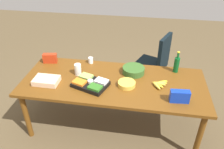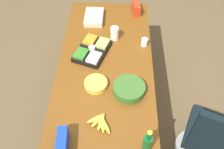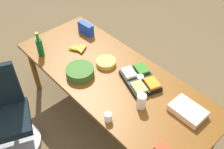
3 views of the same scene
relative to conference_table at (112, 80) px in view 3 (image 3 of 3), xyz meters
The scene contains 12 objects.
ground_plane 0.71m from the conference_table, ahead, with size 10.00×10.00×0.00m, color brown.
conference_table is the anchor object (origin of this frame).
office_chair 1.22m from the conference_table, 62.54° to the left, with size 0.63×0.63×1.04m.
banana_bunch 0.60m from the conference_table, ahead, with size 0.21×0.22×0.04m.
sheet_cake 0.88m from the conference_table, 168.17° to the right, with size 0.32×0.22×0.07m, color beige.
chip_bowl 0.22m from the conference_table, 22.54° to the right, with size 0.22×0.22×0.06m, color gold.
paper_cup 0.60m from the conference_table, 134.34° to the left, with size 0.07×0.07×0.09m, color white.
mayo_jar 0.53m from the conference_table, behind, with size 0.09×0.09×0.16m, color white.
wine_bottle 0.92m from the conference_table, 24.37° to the left, with size 0.09×0.09×0.31m.
chip_bag_blue 0.88m from the conference_table, 19.60° to the right, with size 0.22×0.08×0.15m, color #1134B1.
veggie_tray 0.33m from the conference_table, 150.70° to the right, with size 0.50×0.42×0.09m.
salad_bowl 0.36m from the conference_table, 44.78° to the left, with size 0.30×0.30×0.09m, color #355D24.
Camera 3 is at (-1.48, 1.35, 2.71)m, focal length 41.15 mm.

